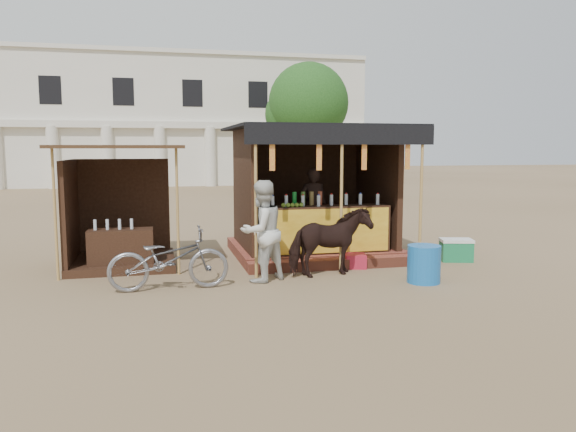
# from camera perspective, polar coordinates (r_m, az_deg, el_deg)

# --- Properties ---
(ground) EXTENTS (120.00, 120.00, 0.00)m
(ground) POSITION_cam_1_polar(r_m,az_deg,el_deg) (8.87, 2.41, -8.29)
(ground) COLOR #846B4C
(ground) RESTS_ON ground
(main_stall) EXTENTS (3.60, 3.61, 2.78)m
(main_stall) POSITION_cam_1_polar(r_m,az_deg,el_deg) (12.14, 2.69, 0.76)
(main_stall) COLOR brown
(main_stall) RESTS_ON ground
(secondary_stall) EXTENTS (2.40, 2.40, 2.38)m
(secondary_stall) POSITION_cam_1_polar(r_m,az_deg,el_deg) (11.60, -17.36, -0.71)
(secondary_stall) COLOR #362013
(secondary_stall) RESTS_ON ground
(cow) EXTENTS (1.60, 0.96, 1.26)m
(cow) POSITION_cam_1_polar(r_m,az_deg,el_deg) (10.21, 4.25, -2.67)
(cow) COLOR black
(cow) RESTS_ON ground
(motorbike) EXTENTS (1.98, 0.73, 1.03)m
(motorbike) POSITION_cam_1_polar(r_m,az_deg,el_deg) (9.44, -12.02, -4.31)
(motorbike) COLOR gray
(motorbike) RESTS_ON ground
(bystander) EXTENTS (1.08, 1.01, 1.78)m
(bystander) POSITION_cam_1_polar(r_m,az_deg,el_deg) (9.78, -2.69, -1.55)
(bystander) COLOR silver
(bystander) RESTS_ON ground
(blue_barrel) EXTENTS (0.67, 0.67, 0.65)m
(blue_barrel) POSITION_cam_1_polar(r_m,az_deg,el_deg) (10.05, 13.64, -4.76)
(blue_barrel) COLOR #1760AE
(blue_barrel) RESTS_ON ground
(red_crate) EXTENTS (0.47, 0.48, 0.27)m
(red_crate) POSITION_cam_1_polar(r_m,az_deg,el_deg) (11.08, 6.85, -4.55)
(red_crate) COLOR #AC1C31
(red_crate) RESTS_ON ground
(cooler) EXTENTS (0.73, 0.60, 0.46)m
(cooler) POSITION_cam_1_polar(r_m,az_deg,el_deg) (12.14, 16.71, -3.31)
(cooler) COLOR #1A7746
(cooler) RESTS_ON ground
(background_building) EXTENTS (26.00, 7.45, 8.18)m
(background_building) POSITION_cam_1_polar(r_m,az_deg,el_deg) (38.22, -13.01, 9.23)
(background_building) COLOR silver
(background_building) RESTS_ON ground
(tree) EXTENTS (4.50, 4.40, 7.00)m
(tree) POSITION_cam_1_polar(r_m,az_deg,el_deg) (31.54, 1.68, 11.11)
(tree) COLOR #382314
(tree) RESTS_ON ground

